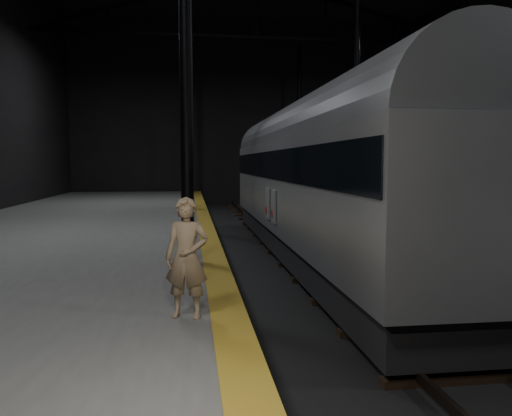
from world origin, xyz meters
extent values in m
plane|color=black|center=(0.00, 0.00, 0.00)|extent=(44.00, 44.00, 0.00)
cube|color=#4F4F4D|center=(-7.50, 0.00, 0.50)|extent=(9.00, 43.80, 1.00)
cube|color=olive|center=(-3.25, 0.00, 1.00)|extent=(0.50, 43.80, 0.01)
cube|color=#3F3328|center=(-0.72, 0.00, 0.17)|extent=(0.08, 43.00, 0.14)
cube|color=#3F3328|center=(0.72, 0.00, 0.17)|extent=(0.08, 43.00, 0.14)
cube|color=black|center=(0.00, 0.00, 0.06)|extent=(2.40, 42.00, 0.12)
cylinder|color=black|center=(-3.80, -4.00, 6.00)|extent=(0.26, 0.26, 10.00)
cylinder|color=black|center=(-3.80, 8.00, 6.00)|extent=(0.26, 0.26, 10.00)
cylinder|color=black|center=(3.80, 8.00, 6.00)|extent=(0.26, 0.26, 10.00)
cylinder|color=black|center=(-3.80, 20.00, 6.00)|extent=(0.26, 0.26, 10.00)
cylinder|color=black|center=(3.80, 20.00, 6.00)|extent=(0.26, 0.26, 10.00)
cube|color=black|center=(0.00, 14.00, 10.00)|extent=(23.60, 0.15, 0.18)
cube|color=#AAACB2|center=(0.00, 0.81, 2.33)|extent=(2.65, 18.30, 2.74)
cube|color=black|center=(0.00, 0.81, 0.61)|extent=(2.42, 17.93, 0.78)
cube|color=black|center=(0.00, 0.81, 2.97)|extent=(2.71, 18.02, 0.82)
cylinder|color=slate|center=(0.00, 0.81, 3.71)|extent=(2.60, 18.11, 2.60)
cube|color=black|center=(0.00, -5.60, 0.27)|extent=(1.65, 2.01, 0.32)
cube|color=black|center=(0.00, 7.21, 0.27)|extent=(1.65, 2.01, 0.32)
cube|color=silver|center=(-1.36, -0.11, 1.78)|extent=(0.04, 0.69, 0.96)
cube|color=silver|center=(-1.36, 0.99, 1.78)|extent=(0.04, 0.69, 0.96)
cylinder|color=red|center=(-1.38, 0.06, 1.56)|extent=(0.03, 0.24, 0.24)
cylinder|color=red|center=(-1.38, 1.15, 1.56)|extent=(0.03, 0.24, 0.24)
imported|color=#957B5B|center=(-3.80, -7.73, 1.80)|extent=(0.66, 0.52, 1.59)
camera|label=1|loc=(-3.75, -14.24, 3.04)|focal=35.00mm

